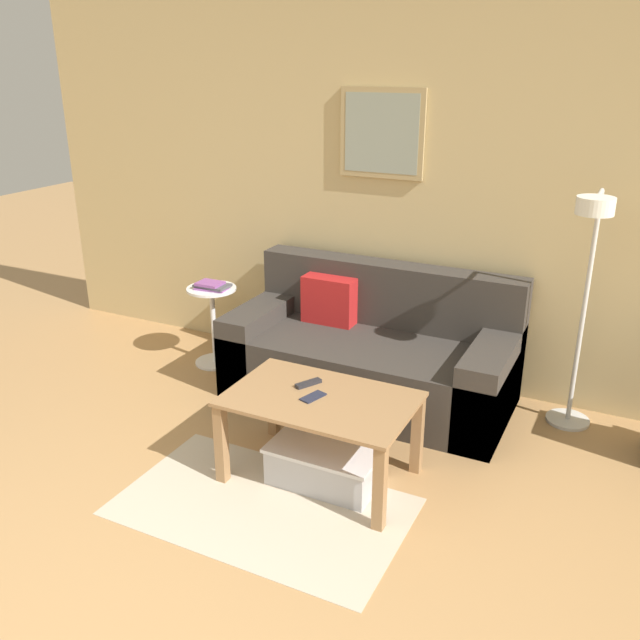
{
  "coord_description": "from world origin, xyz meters",
  "views": [
    {
      "loc": [
        1.59,
        -1.1,
        2.1
      ],
      "look_at": [
        0.16,
        1.79,
        0.85
      ],
      "focal_mm": 38.0,
      "sensor_mm": 36.0,
      "label": 1
    }
  ],
  "objects_px": {
    "book_stack": "(212,286)",
    "remote_control": "(308,383)",
    "coffee_table": "(320,412)",
    "floor_lamp": "(586,281)",
    "side_table": "(213,318)",
    "couch": "(371,355)",
    "storage_bin": "(327,463)",
    "cell_phone": "(313,397)"
  },
  "relations": [
    {
      "from": "floor_lamp",
      "to": "cell_phone",
      "type": "height_order",
      "value": "floor_lamp"
    },
    {
      "from": "couch",
      "to": "cell_phone",
      "type": "height_order",
      "value": "couch"
    },
    {
      "from": "floor_lamp",
      "to": "side_table",
      "type": "distance_m",
      "value": 2.53
    },
    {
      "from": "floor_lamp",
      "to": "side_table",
      "type": "relative_size",
      "value": 2.48
    },
    {
      "from": "storage_bin",
      "to": "book_stack",
      "type": "distance_m",
      "value": 1.75
    },
    {
      "from": "couch",
      "to": "book_stack",
      "type": "bearing_deg",
      "value": -177.23
    },
    {
      "from": "book_stack",
      "to": "remote_control",
      "type": "distance_m",
      "value": 1.47
    },
    {
      "from": "remote_control",
      "to": "cell_phone",
      "type": "xyz_separation_m",
      "value": [
        0.09,
        -0.12,
        -0.01
      ]
    },
    {
      "from": "couch",
      "to": "coffee_table",
      "type": "bearing_deg",
      "value": -82.94
    },
    {
      "from": "storage_bin",
      "to": "floor_lamp",
      "type": "bearing_deg",
      "value": 44.89
    },
    {
      "from": "couch",
      "to": "storage_bin",
      "type": "bearing_deg",
      "value": -80.41
    },
    {
      "from": "floor_lamp",
      "to": "book_stack",
      "type": "xyz_separation_m",
      "value": [
        -2.43,
        -0.1,
        -0.35
      ]
    },
    {
      "from": "storage_bin",
      "to": "side_table",
      "type": "height_order",
      "value": "side_table"
    },
    {
      "from": "coffee_table",
      "to": "side_table",
      "type": "relative_size",
      "value": 1.65
    },
    {
      "from": "coffee_table",
      "to": "remote_control",
      "type": "height_order",
      "value": "remote_control"
    },
    {
      "from": "side_table",
      "to": "coffee_table",
      "type": "bearing_deg",
      "value": -35.46
    },
    {
      "from": "couch",
      "to": "remote_control",
      "type": "relative_size",
      "value": 12.11
    },
    {
      "from": "side_table",
      "to": "cell_phone",
      "type": "xyz_separation_m",
      "value": [
        1.3,
        -0.97,
        0.13
      ]
    },
    {
      "from": "coffee_table",
      "to": "storage_bin",
      "type": "height_order",
      "value": "coffee_table"
    },
    {
      "from": "side_table",
      "to": "cell_phone",
      "type": "height_order",
      "value": "side_table"
    },
    {
      "from": "floor_lamp",
      "to": "remote_control",
      "type": "bearing_deg",
      "value": -142.87
    },
    {
      "from": "couch",
      "to": "floor_lamp",
      "type": "distance_m",
      "value": 1.41
    },
    {
      "from": "book_stack",
      "to": "cell_phone",
      "type": "xyz_separation_m",
      "value": [
        1.29,
        -0.95,
        -0.13
      ]
    },
    {
      "from": "storage_bin",
      "to": "floor_lamp",
      "type": "xyz_separation_m",
      "value": [
        1.06,
        1.06,
        0.85
      ]
    },
    {
      "from": "cell_phone",
      "to": "floor_lamp",
      "type": "bearing_deg",
      "value": 59.6
    },
    {
      "from": "couch",
      "to": "remote_control",
      "type": "distance_m",
      "value": 0.92
    },
    {
      "from": "couch",
      "to": "floor_lamp",
      "type": "bearing_deg",
      "value": 1.76
    },
    {
      "from": "side_table",
      "to": "couch",
      "type": "bearing_deg",
      "value": 1.96
    },
    {
      "from": "storage_bin",
      "to": "remote_control",
      "type": "relative_size",
      "value": 3.89
    },
    {
      "from": "remote_control",
      "to": "couch",
      "type": "bearing_deg",
      "value": 118.73
    },
    {
      "from": "couch",
      "to": "storage_bin",
      "type": "height_order",
      "value": "couch"
    },
    {
      "from": "coffee_table",
      "to": "cell_phone",
      "type": "bearing_deg",
      "value": -151.17
    },
    {
      "from": "book_stack",
      "to": "coffee_table",
      "type": "bearing_deg",
      "value": -35.29
    },
    {
      "from": "coffee_table",
      "to": "book_stack",
      "type": "distance_m",
      "value": 1.63
    },
    {
      "from": "coffee_table",
      "to": "remote_control",
      "type": "relative_size",
      "value": 6.42
    },
    {
      "from": "side_table",
      "to": "remote_control",
      "type": "bearing_deg",
      "value": -35.1
    },
    {
      "from": "storage_bin",
      "to": "remote_control",
      "type": "bearing_deg",
      "value": 143.65
    },
    {
      "from": "cell_phone",
      "to": "book_stack",
      "type": "bearing_deg",
      "value": 160.59
    },
    {
      "from": "storage_bin",
      "to": "cell_phone",
      "type": "height_order",
      "value": "cell_phone"
    },
    {
      "from": "side_table",
      "to": "storage_bin",
      "type": "bearing_deg",
      "value": -35.25
    },
    {
      "from": "side_table",
      "to": "book_stack",
      "type": "bearing_deg",
      "value": -47.82
    },
    {
      "from": "couch",
      "to": "side_table",
      "type": "xyz_separation_m",
      "value": [
        -1.21,
        -0.04,
        0.06
      ]
    }
  ]
}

